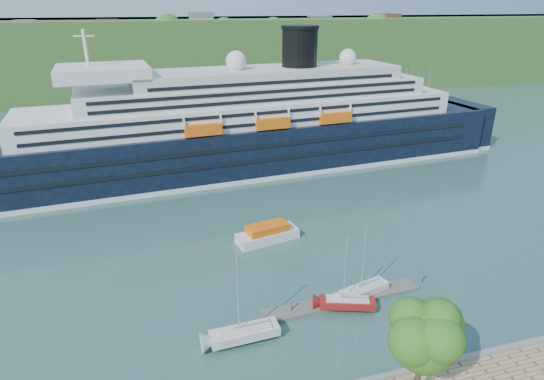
{
  "coord_description": "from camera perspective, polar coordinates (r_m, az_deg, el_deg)",
  "views": [
    {
      "loc": [
        -12.5,
        -24.48,
        28.77
      ],
      "look_at": [
        3.25,
        30.0,
        5.44
      ],
      "focal_mm": 30.0,
      "sensor_mm": 36.0,
      "label": 1
    }
  ],
  "objects": [
    {
      "name": "floating_pontoon",
      "position": [
        49.2,
        8.84,
        -13.46
      ],
      "size": [
        17.65,
        3.28,
        0.39
      ],
      "primitive_type": null,
      "rotation": [
        0.0,
        0.0,
        0.07
      ],
      "color": "slate",
      "rests_on": "ground"
    },
    {
      "name": "sailboat_red",
      "position": [
        46.0,
        9.67,
        -10.59
      ],
      "size": [
        6.4,
        3.65,
        7.98
      ],
      "primitive_type": null,
      "rotation": [
        0.0,
        0.0,
        -0.33
      ],
      "color": "maroon",
      "rests_on": "ground"
    },
    {
      "name": "tender_launch",
      "position": [
        59.38,
        -0.58,
        -5.37
      ],
      "size": [
        8.69,
        4.52,
        2.29
      ],
      "primitive_type": null,
      "rotation": [
        0.0,
        0.0,
        0.21
      ],
      "color": "#EE5E0E",
      "rests_on": "ground"
    },
    {
      "name": "sailboat_white_near",
      "position": [
        41.28,
        -3.58,
        -13.61
      ],
      "size": [
        7.14,
        2.32,
        9.1
      ],
      "primitive_type": null,
      "rotation": [
        0.0,
        0.0,
        0.05
      ],
      "color": "silver",
      "rests_on": "ground"
    },
    {
      "name": "cruise_ship",
      "position": [
        82.26,
        -4.39,
        11.01
      ],
      "size": [
        113.74,
        25.17,
        25.33
      ],
      "primitive_type": null,
      "rotation": [
        0.0,
        0.0,
        0.08
      ],
      "color": "black",
      "rests_on": "ground"
    },
    {
      "name": "sailboat_white_far",
      "position": [
        48.22,
        11.75,
        -9.01
      ],
      "size": [
        6.51,
        3.31,
        8.11
      ],
      "primitive_type": null,
      "rotation": [
        0.0,
        0.0,
        0.26
      ],
      "color": "silver",
      "rests_on": "ground"
    },
    {
      "name": "far_hillside",
      "position": [
        170.76,
        -12.35,
        16.24
      ],
      "size": [
        400.0,
        50.0,
        24.0
      ],
      "primitive_type": "cube",
      "color": "#376327",
      "rests_on": "ground"
    },
    {
      "name": "promenade_tree",
      "position": [
        35.41,
        18.27,
        -18.91
      ],
      "size": [
        6.11,
        6.11,
        10.11
      ],
      "primitive_type": null,
      "color": "#29681B",
      "rests_on": "promenade"
    }
  ]
}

